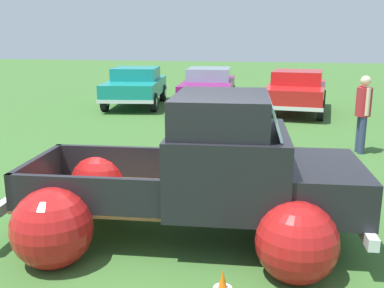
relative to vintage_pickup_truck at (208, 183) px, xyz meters
The scene contains 6 objects.
ground_plane 0.85m from the vintage_pickup_truck, behind, with size 80.00×80.00×0.00m, color #3D6B2D.
vintage_pickup_truck is the anchor object (origin of this frame).
show_car_0 11.66m from the vintage_pickup_truck, 113.13° to the left, with size 2.53×4.47×1.43m.
show_car_1 11.18m from the vintage_pickup_truck, 99.38° to the left, with size 2.18×4.61×1.43m.
show_car_2 10.44m from the vintage_pickup_truck, 82.49° to the left, with size 2.31×4.30×1.43m.
spectator_0 5.69m from the vintage_pickup_truck, 61.80° to the left, with size 0.40×0.54×1.76m.
Camera 1 is at (1.29, -5.40, 2.63)m, focal length 41.66 mm.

